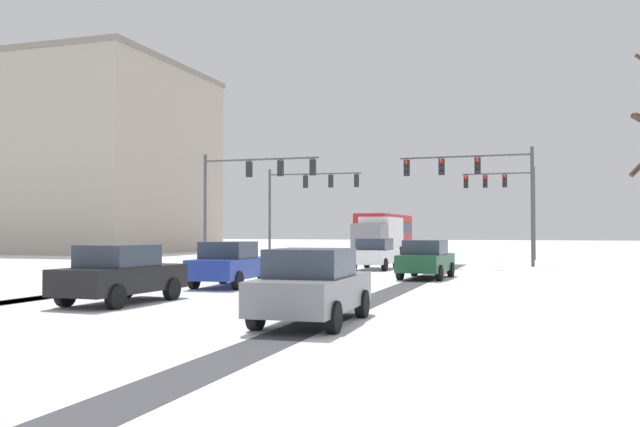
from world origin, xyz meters
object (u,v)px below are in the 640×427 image
(car_black_fourth, at_px, (120,274))
(bus_oncoming, at_px, (385,231))
(traffic_signal_near_left, at_px, (250,182))
(car_grey_fifth, at_px, (312,286))
(car_white_lead, at_px, (375,254))
(traffic_signal_far_right, at_px, (505,192))
(car_blue_third, at_px, (230,264))
(traffic_signal_near_right, at_px, (477,179))
(traffic_signal_far_left, at_px, (306,192))
(box_truck_delivery, at_px, (379,236))
(office_building_far_left_block, at_px, (45,162))
(car_dark_green_second, at_px, (426,259))

(car_black_fourth, height_order, bus_oncoming, bus_oncoming)
(traffic_signal_near_left, bearing_deg, car_grey_fifth, -62.94)
(traffic_signal_near_left, height_order, bus_oncoming, traffic_signal_near_left)
(car_grey_fifth, bearing_deg, car_white_lead, 99.58)
(traffic_signal_far_right, distance_m, car_blue_third, 28.86)
(traffic_signal_near_right, relative_size, car_grey_fifth, 1.73)
(traffic_signal_far_left, bearing_deg, car_white_lead, -55.35)
(car_blue_third, xyz_separation_m, box_truck_delivery, (-0.49, 25.99, 0.82))
(office_building_far_left_block, bearing_deg, car_grey_fifth, -44.64)
(car_blue_third, xyz_separation_m, office_building_far_left_block, (-36.11, 33.19, 8.05))
(traffic_signal_far_right, xyz_separation_m, bus_oncoming, (-10.11, 6.46, -2.76))
(traffic_signal_near_right, relative_size, traffic_signal_far_right, 1.11)
(traffic_signal_near_left, xyz_separation_m, traffic_signal_far_right, (13.50, 13.95, -0.07))
(car_white_lead, distance_m, car_black_fourth, 18.71)
(car_blue_third, bearing_deg, office_building_far_left_block, 137.41)
(traffic_signal_near_right, bearing_deg, car_dark_green_second, -98.66)
(traffic_signal_far_left, distance_m, car_black_fourth, 30.31)
(car_white_lead, bearing_deg, car_dark_green_second, -58.95)
(traffic_signal_far_left, bearing_deg, office_building_far_left_block, 162.65)
(traffic_signal_far_left, relative_size, car_black_fourth, 1.64)
(traffic_signal_near_right, relative_size, car_dark_green_second, 1.71)
(traffic_signal_far_left, distance_m, bus_oncoming, 11.19)
(traffic_signal_near_left, distance_m, traffic_signal_near_right, 12.75)
(bus_oncoming, relative_size, office_building_far_left_block, 0.37)
(box_truck_delivery, relative_size, office_building_far_left_block, 0.25)
(car_black_fourth, bearing_deg, traffic_signal_near_right, 69.94)
(traffic_signal_near_left, height_order, traffic_signal_near_right, same)
(traffic_signal_near_right, xyz_separation_m, car_black_fourth, (-7.84, -21.47, -4.01))
(car_white_lead, xyz_separation_m, box_truck_delivery, (-2.94, 13.60, 0.82))
(car_blue_third, height_order, car_grey_fifth, same)
(car_black_fourth, relative_size, box_truck_delivery, 0.56)
(traffic_signal_far_left, bearing_deg, traffic_signal_near_left, -89.41)
(traffic_signal_far_right, xyz_separation_m, box_truck_delivery, (-8.83, -1.36, -3.12))
(car_white_lead, height_order, office_building_far_left_block, office_building_far_left_block)
(car_blue_third, xyz_separation_m, car_black_fourth, (-0.40, -6.10, 0.00))
(car_blue_third, bearing_deg, car_white_lead, 78.81)
(car_dark_green_second, bearing_deg, traffic_signal_near_left, 148.01)
(car_dark_green_second, xyz_separation_m, car_black_fourth, (-6.47, -12.49, 0.00))
(traffic_signal_far_left, distance_m, traffic_signal_near_right, 15.10)
(car_white_lead, bearing_deg, box_truck_delivery, 102.20)
(office_building_far_left_block, bearing_deg, traffic_signal_near_left, -32.60)
(car_blue_third, bearing_deg, car_grey_fifth, -54.51)
(car_dark_green_second, bearing_deg, traffic_signal_near_right, 81.34)
(box_truck_delivery, bearing_deg, traffic_signal_far_left, -152.95)
(traffic_signal_far_left, height_order, office_building_far_left_block, office_building_far_left_block)
(traffic_signal_far_right, bearing_deg, car_dark_green_second, -96.20)
(traffic_signal_far_right, distance_m, bus_oncoming, 12.31)
(car_blue_third, distance_m, office_building_far_left_block, 49.70)
(car_white_lead, height_order, car_blue_third, same)
(traffic_signal_far_right, height_order, box_truck_delivery, traffic_signal_far_right)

